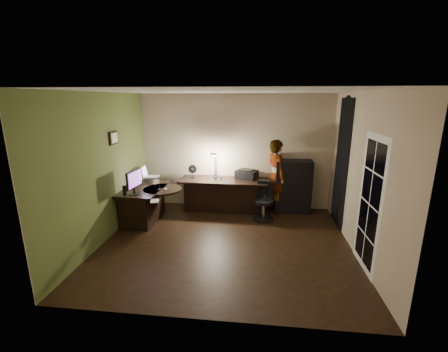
# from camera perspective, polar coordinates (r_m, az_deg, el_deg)

# --- Properties ---
(floor) EXTENTS (4.50, 4.00, 0.01)m
(floor) POSITION_cam_1_polar(r_m,az_deg,el_deg) (5.67, 0.30, -12.64)
(floor) COLOR black
(floor) RESTS_ON ground
(ceiling) EXTENTS (4.50, 4.00, 0.01)m
(ceiling) POSITION_cam_1_polar(r_m,az_deg,el_deg) (5.04, 0.34, 15.91)
(ceiling) COLOR silver
(ceiling) RESTS_ON floor
(wall_back) EXTENTS (4.50, 0.01, 2.70)m
(wall_back) POSITION_cam_1_polar(r_m,az_deg,el_deg) (7.14, 2.08, 4.61)
(wall_back) COLOR tan
(wall_back) RESTS_ON floor
(wall_front) EXTENTS (4.50, 0.01, 2.70)m
(wall_front) POSITION_cam_1_polar(r_m,az_deg,el_deg) (3.30, -3.52, -7.55)
(wall_front) COLOR tan
(wall_front) RESTS_ON floor
(wall_left) EXTENTS (0.01, 4.00, 2.70)m
(wall_left) POSITION_cam_1_polar(r_m,az_deg,el_deg) (5.87, -22.13, 1.33)
(wall_left) COLOR tan
(wall_left) RESTS_ON floor
(wall_right) EXTENTS (0.01, 4.00, 2.70)m
(wall_right) POSITION_cam_1_polar(r_m,az_deg,el_deg) (5.43, 24.68, 0.06)
(wall_right) COLOR tan
(wall_right) RESTS_ON floor
(green_wall_overlay) EXTENTS (0.00, 4.00, 2.70)m
(green_wall_overlay) POSITION_cam_1_polar(r_m,az_deg,el_deg) (5.87, -22.00, 1.32)
(green_wall_overlay) COLOR #50612B
(green_wall_overlay) RESTS_ON floor
(arched_doorway) EXTENTS (0.01, 0.90, 2.60)m
(arched_doorway) POSITION_cam_1_polar(r_m,az_deg,el_deg) (6.52, 21.49, 2.17)
(arched_doorway) COLOR black
(arched_doorway) RESTS_ON floor
(french_door) EXTENTS (0.02, 0.92, 2.10)m
(french_door) POSITION_cam_1_polar(r_m,az_deg,el_deg) (5.01, 25.98, -4.84)
(french_door) COLOR white
(french_door) RESTS_ON floor
(framed_picture) EXTENTS (0.04, 0.30, 0.25)m
(framed_picture) POSITION_cam_1_polar(r_m,az_deg,el_deg) (6.16, -20.31, 6.82)
(framed_picture) COLOR black
(framed_picture) RESTS_ON wall_left
(desk_left) EXTENTS (0.84, 1.32, 0.75)m
(desk_left) POSITION_cam_1_polar(r_m,az_deg,el_deg) (6.67, -14.78, -5.29)
(desk_left) COLOR black
(desk_left) RESTS_ON floor
(desk_right) EXTENTS (2.05, 0.76, 0.76)m
(desk_right) POSITION_cam_1_polar(r_m,az_deg,el_deg) (7.04, -0.05, -3.68)
(desk_right) COLOR black
(desk_right) RESTS_ON floor
(cabinet) EXTENTS (0.82, 0.41, 1.22)m
(cabinet) POSITION_cam_1_polar(r_m,az_deg,el_deg) (7.12, 13.02, -1.91)
(cabinet) COLOR black
(cabinet) RESTS_ON floor
(laptop_stand) EXTENTS (0.30, 0.27, 0.10)m
(laptop_stand) POSITION_cam_1_polar(r_m,az_deg,el_deg) (7.05, -13.61, -0.55)
(laptop_stand) COLOR silver
(laptop_stand) RESTS_ON desk_left
(laptop) EXTENTS (0.38, 0.36, 0.24)m
(laptop) POSITION_cam_1_polar(r_m,az_deg,el_deg) (7.01, -13.69, 0.81)
(laptop) COLOR silver
(laptop) RESTS_ON laptop_stand
(monitor) EXTENTS (0.17, 0.56, 0.36)m
(monitor) POSITION_cam_1_polar(r_m,az_deg,el_deg) (6.13, -16.82, -1.80)
(monitor) COLOR black
(monitor) RESTS_ON desk_left
(mouse) EXTENTS (0.06, 0.09, 0.03)m
(mouse) POSITION_cam_1_polar(r_m,az_deg,el_deg) (6.35, -11.07, -2.41)
(mouse) COLOR silver
(mouse) RESTS_ON desk_left
(phone) EXTENTS (0.10, 0.13, 0.01)m
(phone) POSITION_cam_1_polar(r_m,az_deg,el_deg) (6.39, -12.19, -2.49)
(phone) COLOR black
(phone) RESTS_ON desk_left
(pen) EXTENTS (0.06, 0.14, 0.01)m
(pen) POSITION_cam_1_polar(r_m,az_deg,el_deg) (6.60, -12.17, -1.92)
(pen) COLOR black
(pen) RESTS_ON desk_left
(speaker) EXTENTS (0.09, 0.09, 0.19)m
(speaker) POSITION_cam_1_polar(r_m,az_deg,el_deg) (6.17, -18.40, -2.62)
(speaker) COLOR black
(speaker) RESTS_ON desk_left
(notepad) EXTENTS (0.20, 0.24, 0.01)m
(notepad) POSITION_cam_1_polar(r_m,az_deg,el_deg) (5.69, -13.06, -4.66)
(notepad) COLOR silver
(notepad) RESTS_ON desk_left
(desk_fan) EXTENTS (0.22, 0.16, 0.31)m
(desk_fan) POSITION_cam_1_polar(r_m,az_deg,el_deg) (7.11, -5.99, 0.94)
(desk_fan) COLOR black
(desk_fan) RESTS_ON desk_right
(headphones) EXTENTS (0.18, 0.11, 0.08)m
(headphones) POSITION_cam_1_polar(r_m,az_deg,el_deg) (7.00, -1.07, -0.15)
(headphones) COLOR navy
(headphones) RESTS_ON desk_right
(printer) EXTENTS (0.57, 0.51, 0.21)m
(printer) POSITION_cam_1_polar(r_m,az_deg,el_deg) (7.03, 4.33, 0.41)
(printer) COLOR black
(printer) RESTS_ON desk_right
(desk_lamp) EXTENTS (0.23, 0.33, 0.65)m
(desk_lamp) POSITION_cam_1_polar(r_m,az_deg,el_deg) (7.07, -1.73, 2.37)
(desk_lamp) COLOR black
(desk_lamp) RESTS_ON desk_right
(office_chair) EXTENTS (0.52, 0.52, 0.84)m
(office_chair) POSITION_cam_1_polar(r_m,az_deg,el_deg) (6.57, 7.59, -4.85)
(office_chair) COLOR black
(office_chair) RESTS_ON floor
(person) EXTENTS (0.61, 0.71, 1.69)m
(person) POSITION_cam_1_polar(r_m,az_deg,el_deg) (7.02, 9.87, 0.01)
(person) COLOR #D8A88C
(person) RESTS_ON floor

